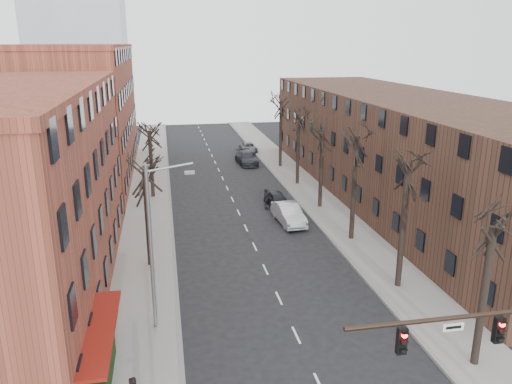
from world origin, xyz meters
TOP-DOWN VIEW (x-y plane):
  - sidewalk_left at (-8.00, 35.00)m, footprint 4.00×90.00m
  - sidewalk_right at (8.00, 35.00)m, footprint 4.00×90.00m
  - building_left_far at (-16.00, 44.00)m, footprint 12.00×28.00m
  - building_right at (16.00, 30.00)m, footprint 12.00×50.00m
  - awning_left at (-9.40, 6.00)m, footprint 1.20×7.00m
  - hedge at (-9.50, 5.00)m, footprint 0.80×6.00m
  - tree_right_a at (7.60, 4.00)m, footprint 5.20×5.20m
  - tree_right_b at (7.60, 12.00)m, footprint 5.20×5.20m
  - tree_right_c at (7.60, 20.00)m, footprint 5.20×5.20m
  - tree_right_d at (7.60, 28.00)m, footprint 5.20×5.20m
  - tree_right_e at (7.60, 36.00)m, footprint 5.20×5.20m
  - tree_right_f at (7.60, 44.00)m, footprint 5.20×5.20m
  - tree_left_a at (-7.60, 18.00)m, footprint 5.20×5.20m
  - tree_left_b at (-7.60, 34.00)m, footprint 5.20×5.20m
  - streetlight at (-7.03, 10.00)m, footprint 2.45×0.22m
  - silver_sedan at (3.74, 24.52)m, footprint 2.10×5.16m
  - parked_car_near at (3.80, 29.01)m, footprint 1.84×4.09m
  - parked_car_mid at (3.80, 46.29)m, footprint 2.57×5.52m
  - parked_car_far at (5.30, 53.59)m, footprint 2.11×4.45m
  - pedestrian_crossing at (2.60, 28.44)m, footprint 0.74×1.22m

SIDE VIEW (x-z plane):
  - awning_left at x=-9.40m, z-range -0.07..0.07m
  - tree_right_a at x=7.60m, z-range -5.00..5.00m
  - tree_right_b at x=7.60m, z-range -5.40..5.40m
  - tree_right_c at x=7.60m, z-range -5.80..5.80m
  - tree_right_d at x=7.60m, z-range -5.00..5.00m
  - tree_right_e at x=7.60m, z-range -5.40..5.40m
  - tree_right_f at x=7.60m, z-range -5.80..5.80m
  - tree_left_a at x=-7.60m, z-range -4.75..4.75m
  - tree_left_b at x=-7.60m, z-range -4.75..4.75m
  - sidewalk_left at x=-8.00m, z-range 0.00..0.15m
  - sidewalk_right at x=8.00m, z-range 0.00..0.15m
  - parked_car_far at x=5.30m, z-range 0.00..1.23m
  - hedge at x=-9.50m, z-range 0.15..1.15m
  - parked_car_near at x=3.80m, z-range 0.00..1.37m
  - parked_car_mid at x=3.80m, z-range 0.00..1.56m
  - silver_sedan at x=3.74m, z-range 0.00..1.66m
  - pedestrian_crossing at x=2.60m, z-range 0.00..1.94m
  - building_right at x=16.00m, z-range 0.00..10.00m
  - streetlight at x=-7.03m, z-range 0.50..9.53m
  - building_left_far at x=-16.00m, z-range 0.00..14.00m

